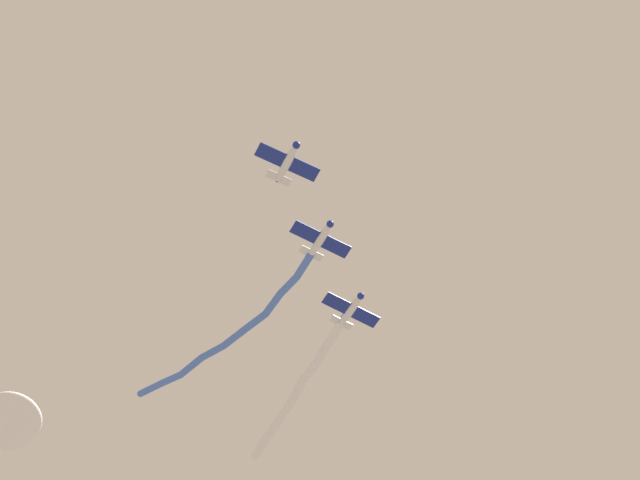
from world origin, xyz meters
TOP-DOWN VIEW (x-y plane):
  - airplane_lead at (4.09, -5.28)m, footprint 4.78×6.23m
  - airplane_left_wing at (7.79, -13.27)m, footprint 4.77×6.25m
  - smoke_trail_left_wing at (23.74, -15.53)m, footprint 28.66×3.04m
  - airplane_right_wing at (11.48, -21.25)m, footprint 4.76×6.25m
  - smoke_trail_right_wing at (22.97, -24.79)m, footprint 19.74×6.83m
  - cloud_west at (61.46, -10.10)m, footprint 12.41×10.94m

SIDE VIEW (x-z plane):
  - airplane_lead at x=4.09m, z-range 84.25..85.79m
  - airplane_left_wing at x=7.79m, z-range 84.50..86.04m
  - airplane_right_wing at x=11.48m, z-range 84.75..86.29m
  - smoke_trail_right_wing at x=22.97m, z-range 85.00..86.51m
  - smoke_trail_left_wing at x=23.74m, z-range 84.83..90.49m
  - cloud_west at x=61.46m, z-range 98.97..103.16m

